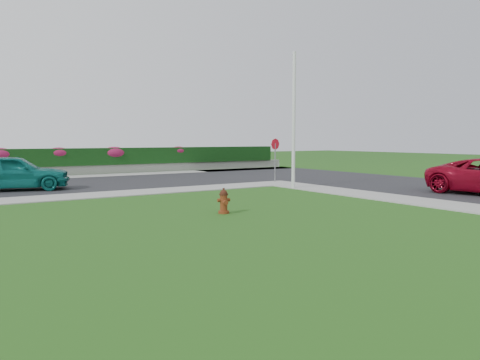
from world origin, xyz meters
TOP-DOWN VIEW (x-y plane):
  - ground at (0.00, 0.00)m, footprint 120.00×120.00m
  - street_right at (12.00, 4.00)m, footprint 8.00×32.00m
  - street_far at (-5.00, 14.00)m, footprint 26.00×8.00m
  - curb_corner at (7.00, 9.00)m, footprint 2.00×2.00m
  - sidewalk_beyond at (-1.00, 19.00)m, footprint 34.00×2.00m
  - retaining_wall at (-1.00, 20.50)m, footprint 34.00×0.40m
  - hedge at (-1.00, 20.60)m, footprint 32.00×0.90m
  - fire_hydrant at (-0.32, 2.26)m, footprint 0.41×0.39m
  - sedan_teal at (-4.80, 12.59)m, footprint 4.93×2.96m
  - utility_pole at (6.13, 6.69)m, footprint 0.16×0.16m
  - stop_sign at (7.38, 9.69)m, footprint 0.63×0.11m
  - flower_clump_c at (-4.45, 20.50)m, footprint 1.46×0.94m
  - flower_clump_d at (-1.18, 20.50)m, footprint 1.34×0.86m
  - flower_clump_e at (2.32, 20.50)m, footprint 1.57×1.01m
  - flower_clump_f at (7.00, 20.50)m, footprint 1.22×0.79m

SIDE VIEW (x-z plane):
  - ground at x=0.00m, z-range 0.00..0.00m
  - street_right at x=12.00m, z-range 0.00..0.04m
  - street_far at x=-5.00m, z-range 0.00..0.04m
  - curb_corner at x=7.00m, z-range 0.00..0.04m
  - sidewalk_beyond at x=-1.00m, z-range 0.00..0.04m
  - retaining_wall at x=-1.00m, z-range 0.00..0.60m
  - fire_hydrant at x=-0.32m, z-range -0.02..0.76m
  - sedan_teal at x=-4.80m, z-range 0.04..1.61m
  - hedge at x=-1.00m, z-range 0.60..1.70m
  - flower_clump_e at x=2.32m, z-range 1.00..1.78m
  - flower_clump_c at x=-4.45m, z-range 1.04..1.78m
  - flower_clump_d at x=-1.18m, z-range 1.10..1.77m
  - flower_clump_f at x=7.00m, z-range 1.15..1.76m
  - stop_sign at x=7.38m, z-range 0.55..2.88m
  - utility_pole at x=6.13m, z-range 0.00..6.21m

